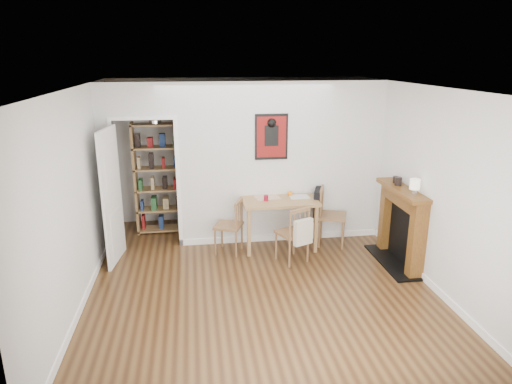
{
  "coord_description": "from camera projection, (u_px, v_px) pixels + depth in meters",
  "views": [
    {
      "loc": [
        -0.83,
        -5.63,
        2.97
      ],
      "look_at": [
        0.05,
        0.6,
        1.08
      ],
      "focal_mm": 32.0,
      "sensor_mm": 36.0,
      "label": 1
    }
  ],
  "objects": [
    {
      "name": "room_shell",
      "position": [
        252.0,
        166.0,
        7.22
      ],
      "size": [
        5.2,
        5.2,
        5.2
      ],
      "color": "silver",
      "rests_on": "ground"
    },
    {
      "name": "ground",
      "position": [
        258.0,
        279.0,
        6.3
      ],
      "size": [
        5.2,
        5.2,
        0.0
      ],
      "primitive_type": "plane",
      "color": "brown",
      "rests_on": "ground"
    },
    {
      "name": "chair_left",
      "position": [
        229.0,
        226.0,
        7.06
      ],
      "size": [
        0.56,
        0.56,
        0.86
      ],
      "color": "brown",
      "rests_on": "ground"
    },
    {
      "name": "ceramic_jar_b",
      "position": [
        395.0,
        179.0,
        6.76
      ],
      "size": [
        0.08,
        0.08,
        0.1
      ],
      "primitive_type": "cylinder",
      "color": "black",
      "rests_on": "fireplace"
    },
    {
      "name": "red_glass",
      "position": [
        266.0,
        198.0,
        7.08
      ],
      "size": [
        0.07,
        0.07,
        0.09
      ],
      "primitive_type": "cylinder",
      "color": "maroon",
      "rests_on": "dining_table"
    },
    {
      "name": "ceramic_jar_a",
      "position": [
        398.0,
        181.0,
        6.61
      ],
      "size": [
        0.1,
        0.1,
        0.12
      ],
      "primitive_type": "cylinder",
      "color": "black",
      "rests_on": "fireplace"
    },
    {
      "name": "placemat",
      "position": [
        267.0,
        197.0,
        7.26
      ],
      "size": [
        0.42,
        0.34,
        0.0
      ],
      "primitive_type": "cube",
      "rotation": [
        0.0,
        0.0,
        0.14
      ],
      "color": "beige",
      "rests_on": "dining_table"
    },
    {
      "name": "mantel_lamp",
      "position": [
        415.0,
        185.0,
        6.14
      ],
      "size": [
        0.14,
        0.14,
        0.22
      ],
      "color": "silver",
      "rests_on": "fireplace"
    },
    {
      "name": "bookshelf",
      "position": [
        159.0,
        179.0,
        7.79
      ],
      "size": [
        0.81,
        0.32,
        1.92
      ],
      "color": "#A9854E",
      "rests_on": "ground"
    },
    {
      "name": "chair_front",
      "position": [
        293.0,
        233.0,
        6.75
      ],
      "size": [
        0.58,
        0.6,
        0.87
      ],
      "color": "brown",
      "rests_on": "ground"
    },
    {
      "name": "notebook",
      "position": [
        299.0,
        197.0,
        7.26
      ],
      "size": [
        0.31,
        0.23,
        0.02
      ],
      "primitive_type": "cube",
      "rotation": [
        0.0,
        0.0,
        0.02
      ],
      "color": "silver",
      "rests_on": "dining_table"
    },
    {
      "name": "orange_fruit",
      "position": [
        290.0,
        194.0,
        7.31
      ],
      "size": [
        0.08,
        0.08,
        0.08
      ],
      "primitive_type": "sphere",
      "color": "orange",
      "rests_on": "dining_table"
    },
    {
      "name": "fireplace",
      "position": [
        402.0,
        224.0,
        6.65
      ],
      "size": [
        0.45,
        1.25,
        1.16
      ],
      "color": "brown",
      "rests_on": "ground"
    },
    {
      "name": "chair_right",
      "position": [
        331.0,
        215.0,
        7.35
      ],
      "size": [
        0.66,
        0.62,
        0.96
      ],
      "color": "brown",
      "rests_on": "ground"
    },
    {
      "name": "dining_table",
      "position": [
        279.0,
        205.0,
        7.21
      ],
      "size": [
        1.18,
        0.75,
        0.8
      ],
      "color": "#A9854E",
      "rests_on": "ground"
    }
  ]
}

